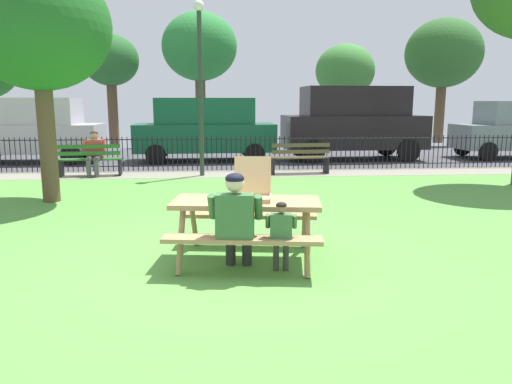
{
  "coord_description": "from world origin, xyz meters",
  "views": [
    {
      "loc": [
        -0.07,
        -5.66,
        1.96
      ],
      "look_at": [
        0.42,
        0.83,
        0.75
      ],
      "focal_mm": 34.18,
      "sensor_mm": 36.0,
      "label": 1
    }
  ],
  "objects_px": {
    "parked_car_center": "(205,128)",
    "far_tree_right": "(443,54)",
    "child_at_table": "(281,231)",
    "far_tree_center": "(200,48)",
    "tree_near_table": "(39,27)",
    "pizza_box_open": "(252,191)",
    "adult_at_table": "(236,218)",
    "picnic_table_foreground": "(246,214)",
    "parked_car_right": "(353,121)",
    "lamp_post_walkway": "(200,72)",
    "park_bench_center": "(300,159)",
    "parked_car_left": "(28,129)",
    "park_bench_left": "(90,160)",
    "pizza_slice_on_table": "(219,198)",
    "person_on_park_bench": "(94,151)",
    "far_tree_midleft": "(110,62)",
    "far_tree_midright": "(345,72)"
  },
  "relations": [
    {
      "from": "adult_at_table",
      "to": "tree_near_table",
      "type": "distance_m",
      "value": 6.28
    },
    {
      "from": "lamp_post_walkway",
      "to": "park_bench_center",
      "type": "bearing_deg",
      "value": 3.45
    },
    {
      "from": "far_tree_midleft",
      "to": "far_tree_midright",
      "type": "bearing_deg",
      "value": -0.0
    },
    {
      "from": "parked_car_right",
      "to": "lamp_post_walkway",
      "type": "bearing_deg",
      "value": -146.34
    },
    {
      "from": "person_on_park_bench",
      "to": "far_tree_right",
      "type": "xyz_separation_m",
      "value": [
        13.92,
        9.73,
        3.51
      ]
    },
    {
      "from": "pizza_box_open",
      "to": "child_at_table",
      "type": "xyz_separation_m",
      "value": [
        0.29,
        -0.65,
        -0.34
      ]
    },
    {
      "from": "far_tree_midleft",
      "to": "far_tree_center",
      "type": "relative_size",
      "value": 0.83
    },
    {
      "from": "person_on_park_bench",
      "to": "parked_car_right",
      "type": "height_order",
      "value": "parked_car_right"
    },
    {
      "from": "adult_at_table",
      "to": "tree_near_table",
      "type": "relative_size",
      "value": 0.26
    },
    {
      "from": "parked_car_center",
      "to": "far_tree_right",
      "type": "distance_m",
      "value": 13.22
    },
    {
      "from": "child_at_table",
      "to": "far_tree_center",
      "type": "height_order",
      "value": "far_tree_center"
    },
    {
      "from": "pizza_slice_on_table",
      "to": "park_bench_left",
      "type": "bearing_deg",
      "value": 115.26
    },
    {
      "from": "park_bench_center",
      "to": "parked_car_center",
      "type": "height_order",
      "value": "parked_car_center"
    },
    {
      "from": "parked_car_right",
      "to": "adult_at_table",
      "type": "bearing_deg",
      "value": -111.72
    },
    {
      "from": "pizza_box_open",
      "to": "parked_car_left",
      "type": "relative_size",
      "value": 0.13
    },
    {
      "from": "parked_car_center",
      "to": "far_tree_midright",
      "type": "height_order",
      "value": "far_tree_midright"
    },
    {
      "from": "park_bench_left",
      "to": "park_bench_center",
      "type": "xyz_separation_m",
      "value": [
        5.64,
        -0.0,
        0.0
      ]
    },
    {
      "from": "pizza_slice_on_table",
      "to": "park_bench_center",
      "type": "height_order",
      "value": "park_bench_center"
    },
    {
      "from": "picnic_table_foreground",
      "to": "tree_near_table",
      "type": "bearing_deg",
      "value": 132.75
    },
    {
      "from": "picnic_table_foreground",
      "to": "lamp_post_walkway",
      "type": "height_order",
      "value": "lamp_post_walkway"
    },
    {
      "from": "person_on_park_bench",
      "to": "parked_car_center",
      "type": "bearing_deg",
      "value": 47.92
    },
    {
      "from": "adult_at_table",
      "to": "child_at_table",
      "type": "distance_m",
      "value": 0.53
    },
    {
      "from": "parked_car_right",
      "to": "far_tree_center",
      "type": "distance_m",
      "value": 9.02
    },
    {
      "from": "adult_at_table",
      "to": "lamp_post_walkway",
      "type": "height_order",
      "value": "lamp_post_walkway"
    },
    {
      "from": "park_bench_center",
      "to": "far_tree_center",
      "type": "xyz_separation_m",
      "value": [
        -3.03,
        9.75,
        3.95
      ]
    },
    {
      "from": "pizza_box_open",
      "to": "adult_at_table",
      "type": "xyz_separation_m",
      "value": [
        -0.22,
        -0.55,
        -0.21
      ]
    },
    {
      "from": "person_on_park_bench",
      "to": "parked_car_left",
      "type": "xyz_separation_m",
      "value": [
        -2.86,
        3.17,
        0.44
      ]
    },
    {
      "from": "tree_near_table",
      "to": "far_tree_center",
      "type": "relative_size",
      "value": 0.77
    },
    {
      "from": "pizza_box_open",
      "to": "far_tree_center",
      "type": "distance_m",
      "value": 17.44
    },
    {
      "from": "pizza_slice_on_table",
      "to": "parked_car_center",
      "type": "relative_size",
      "value": 0.06
    },
    {
      "from": "parked_car_center",
      "to": "far_tree_midright",
      "type": "xyz_separation_m",
      "value": [
        6.37,
        6.56,
        2.24
      ]
    },
    {
      "from": "child_at_table",
      "to": "park_bench_left",
      "type": "bearing_deg",
      "value": 117.39
    },
    {
      "from": "far_tree_center",
      "to": "parked_car_center",
      "type": "bearing_deg",
      "value": -86.83
    },
    {
      "from": "pizza_box_open",
      "to": "child_at_table",
      "type": "distance_m",
      "value": 0.79
    },
    {
      "from": "pizza_slice_on_table",
      "to": "adult_at_table",
      "type": "relative_size",
      "value": 0.22
    },
    {
      "from": "parked_car_left",
      "to": "far_tree_midleft",
      "type": "bearing_deg",
      "value": 78.27
    },
    {
      "from": "tree_near_table",
      "to": "park_bench_center",
      "type": "bearing_deg",
      "value": 31.29
    },
    {
      "from": "child_at_table",
      "to": "parked_car_center",
      "type": "distance_m",
      "value": 11.2
    },
    {
      "from": "picnic_table_foreground",
      "to": "parked_car_right",
      "type": "relative_size",
      "value": 0.42
    },
    {
      "from": "far_tree_center",
      "to": "child_at_table",
      "type": "bearing_deg",
      "value": -85.15
    },
    {
      "from": "parked_car_left",
      "to": "far_tree_center",
      "type": "height_order",
      "value": "far_tree_center"
    },
    {
      "from": "picnic_table_foreground",
      "to": "park_bench_center",
      "type": "bearing_deg",
      "value": 75.58
    },
    {
      "from": "parked_car_right",
      "to": "park_bench_center",
      "type": "bearing_deg",
      "value": -126.46
    },
    {
      "from": "picnic_table_foreground",
      "to": "far_tree_center",
      "type": "height_order",
      "value": "far_tree_center"
    },
    {
      "from": "picnic_table_foreground",
      "to": "parked_car_left",
      "type": "distance_m",
      "value": 12.39
    },
    {
      "from": "person_on_park_bench",
      "to": "parked_car_left",
      "type": "height_order",
      "value": "parked_car_left"
    },
    {
      "from": "park_bench_left",
      "to": "tree_near_table",
      "type": "bearing_deg",
      "value": -88.68
    },
    {
      "from": "parked_car_center",
      "to": "parked_car_right",
      "type": "relative_size",
      "value": 0.98
    },
    {
      "from": "adult_at_table",
      "to": "tree_near_table",
      "type": "bearing_deg",
      "value": 128.34
    },
    {
      "from": "pizza_slice_on_table",
      "to": "lamp_post_walkway",
      "type": "relative_size",
      "value": 0.06
    }
  ]
}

